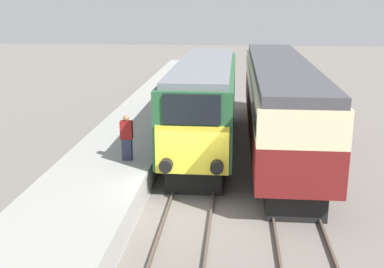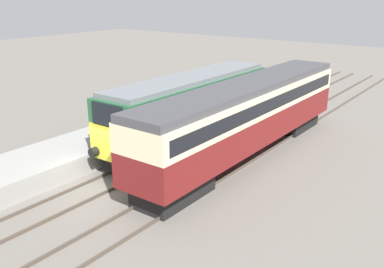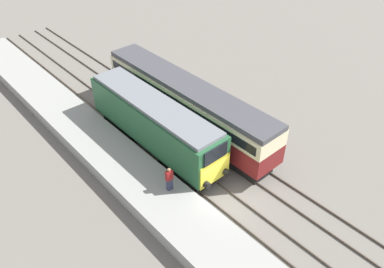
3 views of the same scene
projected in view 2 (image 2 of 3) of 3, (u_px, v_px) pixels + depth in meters
The scene contains 7 objects.
ground_plane at pixel (99, 187), 19.42m from camera, with size 120.00×120.00×0.00m, color slate.
platform_left at pixel (159, 123), 27.21m from camera, with size 3.50×50.00×0.97m.
rails_near_track at pixel (169, 154), 23.20m from camera, with size 1.51×60.00×0.14m.
rails_far_track at pixel (221, 169), 21.27m from camera, with size 1.50×60.00×0.14m.
locomotive at pixel (190, 108), 24.00m from camera, with size 2.70×12.76×4.03m.
passenger_carriage at pixel (247, 112), 22.35m from camera, with size 2.75×16.74×4.05m.
person_on_platform at pixel (95, 128), 21.91m from camera, with size 0.44×0.26×1.70m.
Camera 2 is at (13.93, -11.60, 8.51)m, focal length 40.00 mm.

